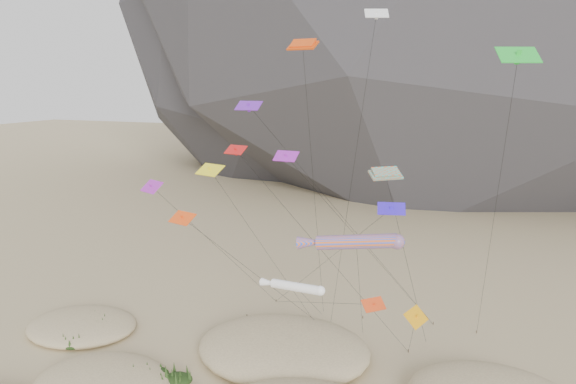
{
  "coord_description": "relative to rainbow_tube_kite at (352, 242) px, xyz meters",
  "views": [
    {
      "loc": [
        14.92,
        -28.85,
        24.55
      ],
      "look_at": [
        -0.74,
        12.0,
        15.78
      ],
      "focal_mm": 35.0,
      "sensor_mm": 36.0,
      "label": 1
    }
  ],
  "objects": [
    {
      "name": "multi_parafoil",
      "position": [
        2.9,
        -2.02,
        5.79
      ],
      "size": [
        3.42,
        12.8,
        18.43
      ],
      "color": "#E84A18",
      "rests_on": "ground"
    },
    {
      "name": "orange_parafoil",
      "position": [
        -5.59,
        3.84,
        15.12
      ],
      "size": [
        2.79,
        9.87,
        27.92
      ],
      "color": "#D83F0B",
      "rests_on": "ground"
    },
    {
      "name": "rainbow_tube_kite",
      "position": [
        0.0,
        0.0,
        0.0
      ],
      "size": [
        8.6,
        10.08,
        12.93
      ],
      "color": "orange",
      "rests_on": "ground"
    },
    {
      "name": "white_tube_kite",
      "position": [
        -3.44,
        -4.14,
        -2.72
      ],
      "size": [
        5.66,
        17.11,
        9.84
      ],
      "color": "white",
      "rests_on": "ground"
    },
    {
      "name": "kite_stakes",
      "position": [
        -2.4,
        10.74,
        -11.83
      ],
      "size": [
        22.92,
        6.99,
        0.3
      ],
      "color": "#3F2D1E",
      "rests_on": "ground"
    },
    {
      "name": "delta_kites",
      "position": [
        -2.97,
        -1.7,
        5.42
      ],
      "size": [
        31.36,
        19.82,
        30.02
      ],
      "color": "green",
      "rests_on": "ground"
    }
  ]
}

